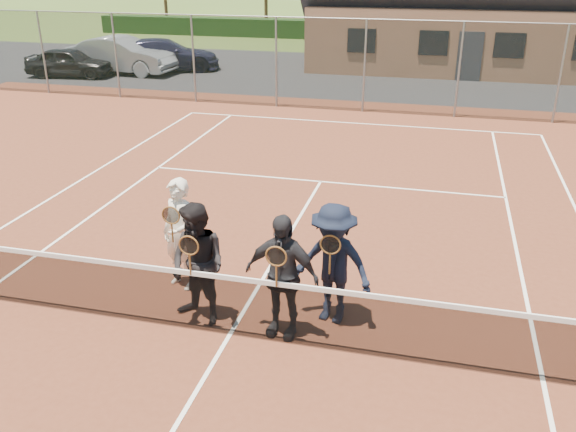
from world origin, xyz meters
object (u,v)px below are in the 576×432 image
object	(u,v)px
car_a	(69,62)
player_b	(198,265)
car_b	(122,55)
player_c	(282,276)
tennis_net	(229,303)
car_c	(165,55)
player_a	(180,234)
player_d	(333,264)

from	to	relation	value
car_a	player_b	distance (m)	20.70
car_b	player_c	bearing A→B (deg)	-141.80
tennis_net	player_c	xyz separation A→B (m)	(0.69, 0.24, 0.38)
car_c	player_a	bearing A→B (deg)	-177.11
car_c	player_d	xyz separation A→B (m)	(11.07, -18.38, 0.21)
car_a	tennis_net	distance (m)	21.22
car_c	car_b	bearing A→B (deg)	103.36
car_a	player_d	xyz separation A→B (m)	(14.38, -15.96, 0.30)
car_b	player_c	world-z (taller)	player_c
car_a	player_c	xyz separation A→B (m)	(13.77, -16.47, 0.30)
tennis_net	player_d	world-z (taller)	player_d
player_d	tennis_net	bearing A→B (deg)	-150.01
player_b	car_b	bearing A→B (deg)	121.17
car_a	player_a	bearing A→B (deg)	-149.70
player_c	player_b	bearing A→B (deg)	179.17
player_d	player_b	bearing A→B (deg)	-164.94
car_a	player_d	bearing A→B (deg)	-145.08
player_b	tennis_net	bearing A→B (deg)	-26.26
player_a	car_c	bearing A→B (deg)	115.53
player_a	player_c	xyz separation A→B (m)	(1.86, -0.90, -0.00)
player_a	player_d	world-z (taller)	same
player_c	car_b	bearing A→B (deg)	123.91
car_c	player_b	distance (m)	21.02
car_c	tennis_net	xyz separation A→B (m)	(9.77, -19.13, -0.17)
player_b	player_c	world-z (taller)	same
tennis_net	car_b	bearing A→B (deg)	122.01
player_a	car_a	bearing A→B (deg)	127.40
player_b	player_c	bearing A→B (deg)	-0.83
car_c	player_a	world-z (taller)	player_a
car_b	car_c	bearing A→B (deg)	-49.71
car_c	player_b	bearing A→B (deg)	-176.54
car_b	car_c	world-z (taller)	car_b
car_b	tennis_net	distance (m)	21.27
car_c	player_b	size ratio (longest dim) A/B	2.71
player_a	player_d	bearing A→B (deg)	-8.96
player_a	player_d	size ratio (longest dim) A/B	1.00
car_a	player_c	distance (m)	21.47
car_b	tennis_net	size ratio (longest dim) A/B	0.41
player_d	player_a	bearing A→B (deg)	171.04
car_a	tennis_net	size ratio (longest dim) A/B	0.31
tennis_net	player_b	xyz separation A→B (m)	(-0.52, 0.26, 0.38)
tennis_net	player_b	bearing A→B (deg)	153.74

